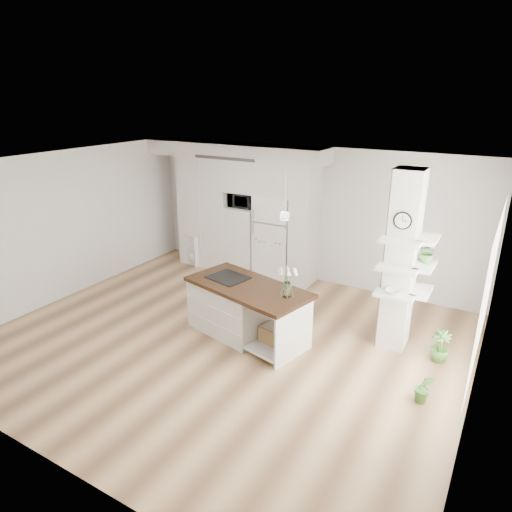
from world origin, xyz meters
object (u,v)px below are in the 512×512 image
at_px(floor_plant_a, 424,388).
at_px(kitchen_island, 238,306).
at_px(bookshelf, 194,250).
at_px(refrigerator, 276,237).

bearing_deg(floor_plant_a, kitchen_island, 173.36).
xyz_separation_m(kitchen_island, bookshelf, (-2.57, 2.17, -0.16)).
bearing_deg(refrigerator, floor_plant_a, -37.51).
xyz_separation_m(refrigerator, floor_plant_a, (3.52, -2.71, -0.66)).
bearing_deg(bookshelf, refrigerator, 21.25).
relative_size(kitchen_island, bookshelf, 3.03).
distance_m(kitchen_island, bookshelf, 3.37).
bearing_deg(kitchen_island, floor_plant_a, 6.46).
distance_m(bookshelf, floor_plant_a, 6.06).
distance_m(refrigerator, bookshelf, 2.08).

